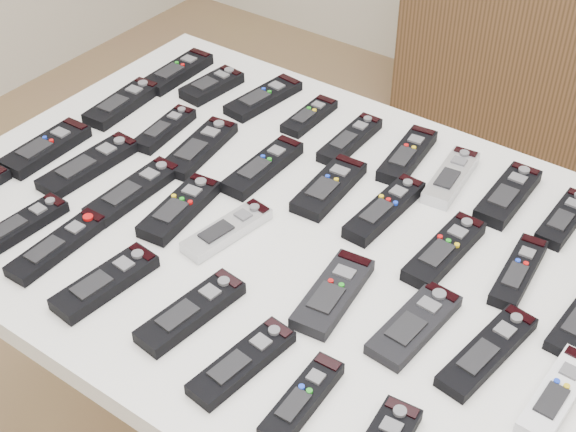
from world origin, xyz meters
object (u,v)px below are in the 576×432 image
Objects in this scene: table at (288,250)px; remote_20 at (89,165)px; remote_25 at (414,325)px; remote_13 at (263,167)px; remote_16 at (444,251)px; remote_10 at (122,103)px; remote_26 at (488,351)px; remote_11 at (165,129)px; remote_27 at (557,394)px; remote_12 at (199,148)px; remote_23 at (227,230)px; remote_1 at (212,85)px; remote_19 at (46,148)px; remote_6 at (451,177)px; remote_8 at (564,219)px; remote_14 at (329,187)px; remote_21 at (134,191)px; remote_29 at (22,225)px; remote_22 at (180,209)px; remote_5 at (407,155)px; remote_3 at (309,116)px; remote_2 at (264,98)px; remote_0 at (178,72)px; remote_34 at (302,400)px; remote_33 at (242,362)px; remote_15 at (385,209)px; remote_30 at (58,246)px; remote_31 at (105,282)px; remote_7 at (508,195)px; remote_24 at (333,293)px; remote_32 at (191,312)px; remote_4 at (350,140)px; remote_17 at (519,272)px.

remote_20 reaches higher than table.
remote_13 is at bearing 160.54° from remote_25.
remote_13 is 1.01× the size of remote_16.
remote_10 reaches higher than remote_20.
remote_16 is at bearing 141.49° from remote_26.
remote_11 and remote_27 have the same top height.
remote_12 is at bearing -172.37° from remote_13.
remote_1 is at bearing 141.86° from remote_23.
remote_12 is at bearing -10.72° from remote_10.
remote_6 is at bearing 27.43° from remote_19.
remote_8 and remote_25 have the same top height.
remote_14 reaches higher than remote_21.
remote_12 is at bearing 78.23° from remote_29.
remote_22 is at bearing -170.74° from remote_26.
remote_5 reaches higher than remote_23.
remote_3 is at bearing 81.67° from remote_22.
remote_2 is 0.89× the size of remote_20.
remote_20 is at bearing -156.45° from remote_14.
remote_0 is at bearing 131.84° from remote_12.
remote_22 is (0.10, 0.01, 0.00)m from remote_21.
remote_26 is 0.28m from remote_34.
remote_13 is 0.24m from remote_21.
remote_33 is (-0.27, -0.22, 0.00)m from remote_26.
remote_0 is 1.28× the size of remote_1.
remote_15 is (0.39, 0.04, 0.00)m from remote_12.
remote_5 is at bearing 141.45° from remote_27.
remote_0 is 0.93× the size of remote_21.
remote_13 is 0.40m from remote_30.
remote_2 is at bearing 158.36° from remote_15.
remote_21 is 0.68m from remote_26.
remote_20 is (0.10, -0.19, -0.00)m from remote_10.
remote_10 is 0.14m from remote_11.
remote_31 is 1.14× the size of remote_34.
remote_11 is 0.37m from remote_14.
remote_25 is at bearing 1.01° from remote_21.
remote_5 is at bearing -2.50° from remote_3.
remote_15 reaches higher than remote_29.
remote_12 is 0.35m from remote_30.
remote_14 is (-0.38, -0.16, 0.00)m from remote_8.
remote_14 is (0.17, -0.18, 0.00)m from remote_3.
remote_7 reaches higher than remote_8.
remote_22 is 0.68m from remote_27.
remote_16 is 0.31m from remote_27.
remote_7 is at bearing 66.27° from remote_24.
remote_30 is (-0.52, -0.36, -0.00)m from remote_16.
remote_32 is at bearing -103.82° from remote_15.
remote_4 is 0.98× the size of remote_22.
remote_2 is 1.08× the size of remote_6.
remote_13 is 1.12× the size of remote_17.
remote_33 is (0.63, -0.57, -0.00)m from remote_0.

